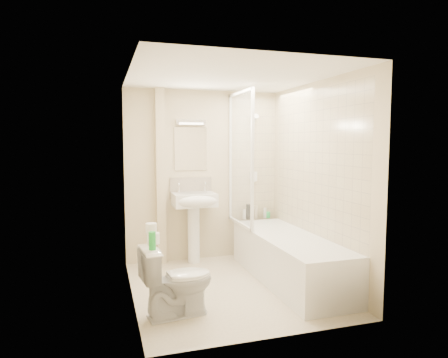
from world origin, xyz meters
name	(u,v)px	position (x,y,z in m)	size (l,w,h in m)	color
floor	(230,287)	(0.00, 0.00, 0.00)	(2.50, 2.50, 0.00)	beige
wall_back	(203,176)	(0.00, 1.25, 1.20)	(2.20, 0.02, 2.40)	beige
wall_left	(131,188)	(-1.10, 0.00, 1.20)	(0.02, 2.50, 2.40)	beige
wall_right	(317,181)	(1.10, 0.00, 1.20)	(0.02, 2.50, 2.40)	beige
ceiling	(231,76)	(0.00, 0.00, 2.40)	(2.20, 2.50, 0.02)	white
tile_back	(253,159)	(0.75, 1.24, 1.42)	(0.70, 0.01, 1.75)	beige
tile_right	(316,163)	(1.09, 0.01, 1.42)	(0.01, 2.10, 1.75)	beige
pipe_boxing	(160,177)	(-0.62, 1.19, 1.20)	(0.12, 0.12, 2.40)	beige
splashback	(191,188)	(-0.19, 1.24, 1.03)	(0.60, 0.01, 0.30)	beige
mirror	(191,149)	(-0.19, 1.24, 1.58)	(0.46, 0.01, 0.60)	white
strip_light	(191,122)	(-0.19, 1.22, 1.95)	(0.42, 0.07, 0.07)	silver
bathtub	(289,257)	(0.75, 0.01, 0.29)	(0.70, 2.10, 0.55)	white
shower_screen	(240,159)	(0.40, 0.80, 1.45)	(0.04, 0.92, 1.80)	white
shower_fixture	(254,151)	(0.75, 1.19, 1.55)	(0.10, 0.16, 0.99)	white
pedestal_sink	(195,208)	(-0.19, 1.01, 0.78)	(0.58, 0.51, 1.11)	white
bottle_white_a	(244,214)	(0.59, 1.16, 0.62)	(0.05, 0.05, 0.14)	silver
bottle_black_b	(248,212)	(0.66, 1.16, 0.66)	(0.07, 0.07, 0.22)	black
bottle_cream	(256,212)	(0.77, 1.16, 0.65)	(0.05, 0.05, 0.19)	beige
bottle_white_b	(265,213)	(0.92, 1.16, 0.63)	(0.05, 0.05, 0.15)	silver
bottle_green	(268,215)	(0.96, 1.16, 0.59)	(0.07, 0.07, 0.09)	#33C75A
toilet	(177,280)	(-0.72, -0.56, 0.35)	(0.73, 0.48, 0.70)	white
toilet_roll_lower	(153,238)	(-0.93, -0.46, 0.75)	(0.12, 0.12, 0.11)	white
toilet_roll_upper	(151,228)	(-0.95, -0.45, 0.85)	(0.11, 0.11, 0.09)	white
green_bottle	(152,241)	(-0.96, -0.68, 0.78)	(0.06, 0.06, 0.17)	green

